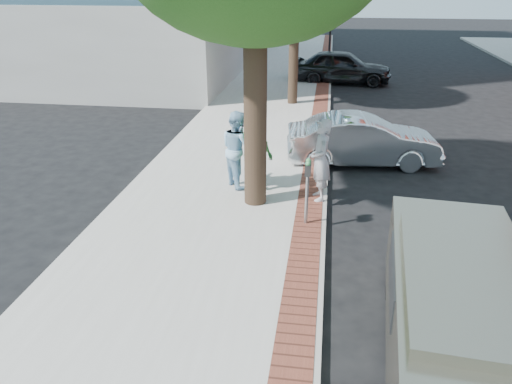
% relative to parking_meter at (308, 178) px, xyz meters
% --- Properties ---
extents(ground, '(120.00, 120.00, 0.00)m').
position_rel_parking_meter_xyz_m(ground, '(-0.65, -0.93, -1.21)').
color(ground, black).
rests_on(ground, ground).
extents(sidewalk, '(5.00, 60.00, 0.15)m').
position_rel_parking_meter_xyz_m(sidewalk, '(-2.15, 7.07, -1.13)').
color(sidewalk, '#9E9991').
rests_on(sidewalk, ground).
extents(brick_strip, '(0.60, 60.00, 0.01)m').
position_rel_parking_meter_xyz_m(brick_strip, '(0.05, 7.07, -1.05)').
color(brick_strip, brown).
rests_on(brick_strip, sidewalk).
extents(curb, '(0.10, 60.00, 0.15)m').
position_rel_parking_meter_xyz_m(curb, '(0.40, 7.07, -1.13)').
color(curb, gray).
rests_on(curb, ground).
extents(office_base, '(18.20, 22.20, 4.00)m').
position_rel_parking_meter_xyz_m(office_base, '(-13.65, 21.07, 0.79)').
color(office_base, gray).
rests_on(office_base, ground).
extents(signal_near, '(0.70, 0.15, 3.80)m').
position_rel_parking_meter_xyz_m(signal_near, '(0.25, 21.07, 1.05)').
color(signal_near, black).
rests_on(signal_near, ground).
extents(parking_meter, '(0.12, 0.32, 1.47)m').
position_rel_parking_meter_xyz_m(parking_meter, '(0.00, 0.00, 0.00)').
color(parking_meter, gray).
rests_on(parking_meter, sidewalk).
extents(person_gray, '(0.62, 0.81, 1.98)m').
position_rel_parking_meter_xyz_m(person_gray, '(0.25, 1.35, -0.07)').
color(person_gray, '#A2A2A6').
rests_on(person_gray, sidewalk).
extents(person_officer, '(1.15, 1.20, 1.94)m').
position_rel_parking_meter_xyz_m(person_officer, '(-1.85, 1.95, -0.08)').
color(person_officer, '#90BDDF').
rests_on(person_officer, sidewalk).
extents(person_green, '(1.21, 1.04, 1.95)m').
position_rel_parking_meter_xyz_m(person_green, '(-1.39, 1.71, -0.08)').
color(person_green, '#469B4A').
rests_on(person_green, sidewalk).
extents(sedan_silver, '(4.51, 1.99, 1.44)m').
position_rel_parking_meter_xyz_m(sedan_silver, '(1.40, 4.37, -0.49)').
color(sedan_silver, silver).
rests_on(sedan_silver, ground).
extents(bg_car, '(5.01, 2.22, 1.68)m').
position_rel_parking_meter_xyz_m(bg_car, '(0.95, 16.28, -0.37)').
color(bg_car, black).
rests_on(bg_car, ground).
extents(van, '(2.20, 4.82, 1.73)m').
position_rel_parking_meter_xyz_m(van, '(2.27, -3.71, -0.26)').
color(van, gray).
rests_on(van, ground).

